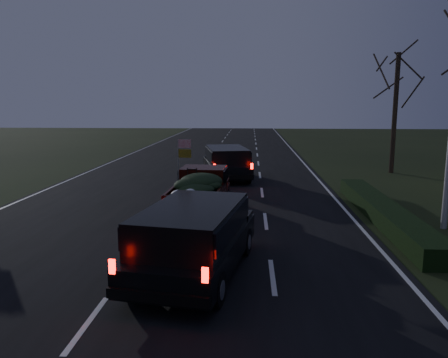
# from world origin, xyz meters

# --- Properties ---
(ground) EXTENTS (120.00, 120.00, 0.00)m
(ground) POSITION_xyz_m (0.00, 0.00, 0.00)
(ground) COLOR black
(ground) RESTS_ON ground
(road_asphalt) EXTENTS (14.00, 120.00, 0.02)m
(road_asphalt) POSITION_xyz_m (0.00, 0.00, 0.01)
(road_asphalt) COLOR black
(road_asphalt) RESTS_ON ground
(hedge_row) EXTENTS (1.00, 10.00, 0.60)m
(hedge_row) POSITION_xyz_m (7.80, 3.00, 0.30)
(hedge_row) COLOR black
(hedge_row) RESTS_ON ground
(bare_tree_far) EXTENTS (3.60, 3.60, 7.00)m
(bare_tree_far) POSITION_xyz_m (11.50, 14.00, 5.23)
(bare_tree_far) COLOR black
(bare_tree_far) RESTS_ON ground
(pickup_truck) EXTENTS (2.02, 4.83, 2.50)m
(pickup_truck) POSITION_xyz_m (1.18, 3.51, 0.93)
(pickup_truck) COLOR black
(pickup_truck) RESTS_ON ground
(lead_suv) EXTENTS (3.01, 5.28, 1.43)m
(lead_suv) POSITION_xyz_m (1.75, 11.10, 1.08)
(lead_suv) COLOR black
(lead_suv) RESTS_ON ground
(rear_suv) EXTENTS (2.86, 5.22, 1.42)m
(rear_suv) POSITION_xyz_m (1.72, -2.54, 1.07)
(rear_suv) COLOR black
(rear_suv) RESTS_ON ground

